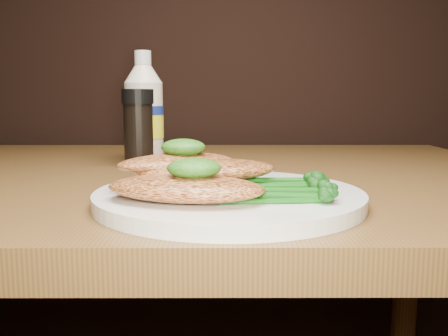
{
  "coord_description": "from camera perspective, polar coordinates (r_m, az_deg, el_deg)",
  "views": [
    {
      "loc": [
        0.11,
        0.29,
        0.86
      ],
      "look_at": [
        0.11,
        0.8,
        0.79
      ],
      "focal_mm": 39.2,
      "sensor_mm": 36.0,
      "label": 1
    }
  ],
  "objects": [
    {
      "name": "pepper_grinder",
      "position": [
        0.82,
        -9.95,
        4.61
      ],
      "size": [
        0.07,
        0.07,
        0.13
      ],
      "primitive_type": null,
      "rotation": [
        0.0,
        0.0,
        0.41
      ],
      "color": "black",
      "rests_on": "dining_table"
    },
    {
      "name": "chicken_back",
      "position": [
        0.54,
        -5.5,
        0.6
      ],
      "size": [
        0.15,
        0.12,
        0.02
      ],
      "primitive_type": "ellipsoid",
      "rotation": [
        0.0,
        0.0,
        0.48
      ],
      "color": "#CC7940",
      "rests_on": "plate"
    },
    {
      "name": "mayo_bottle",
      "position": [
        0.88,
        -9.32,
        7.06
      ],
      "size": [
        0.09,
        0.09,
        0.19
      ],
      "primitive_type": null,
      "rotation": [
        0.0,
        0.0,
        -0.31
      ],
      "color": "silver",
      "rests_on": "dining_table"
    },
    {
      "name": "pesto_front",
      "position": [
        0.47,
        -3.51,
        -0.02
      ],
      "size": [
        0.05,
        0.05,
        0.02
      ],
      "primitive_type": "ellipsoid",
      "rotation": [
        0.0,
        0.0,
        0.03
      ],
      "color": "#083508",
      "rests_on": "chicken_front"
    },
    {
      "name": "plate",
      "position": [
        0.52,
        0.59,
        -3.44
      ],
      "size": [
        0.29,
        0.29,
        0.01
      ],
      "primitive_type": "cylinder",
      "color": "white",
      "rests_on": "dining_table"
    },
    {
      "name": "chicken_front",
      "position": [
        0.47,
        -4.51,
        -2.35
      ],
      "size": [
        0.17,
        0.11,
        0.02
      ],
      "primitive_type": "ellipsoid",
      "rotation": [
        0.0,
        0.0,
        -0.21
      ],
      "color": "#CC7940",
      "rests_on": "plate"
    },
    {
      "name": "broccolini_bundle",
      "position": [
        0.5,
        5.58,
        -1.93
      ],
      "size": [
        0.14,
        0.12,
        0.02
      ],
      "primitive_type": null,
      "rotation": [
        0.0,
        0.0,
        0.11
      ],
      "color": "#155913",
      "rests_on": "plate"
    },
    {
      "name": "chicken_mid",
      "position": [
        0.53,
        -2.0,
        -0.26
      ],
      "size": [
        0.17,
        0.11,
        0.02
      ],
      "primitive_type": "ellipsoid",
      "rotation": [
        0.0,
        0.0,
        0.25
      ],
      "color": "#CC7940",
      "rests_on": "plate"
    },
    {
      "name": "pesto_back",
      "position": [
        0.54,
        -4.77,
        2.43
      ],
      "size": [
        0.06,
        0.06,
        0.02
      ],
      "primitive_type": "ellipsoid",
      "rotation": [
        0.0,
        0.0,
        -0.38
      ],
      "color": "#083508",
      "rests_on": "chicken_back"
    }
  ]
}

